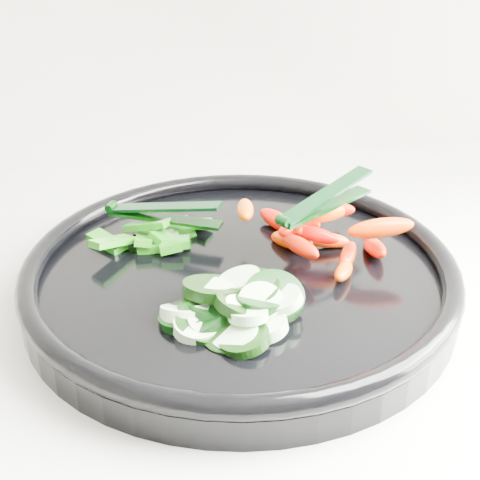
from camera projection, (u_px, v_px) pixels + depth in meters
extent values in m
cylinder|color=black|center=(240.00, 283.00, 0.58)|extent=(0.44, 0.44, 0.02)
torus|color=black|center=(240.00, 264.00, 0.58)|extent=(0.45, 0.45, 0.02)
cylinder|color=black|center=(229.00, 334.00, 0.49)|extent=(0.05, 0.05, 0.02)
cylinder|color=#D7F7C6|center=(235.00, 334.00, 0.49)|extent=(0.05, 0.05, 0.02)
cylinder|color=black|center=(212.00, 314.00, 0.51)|extent=(0.05, 0.06, 0.03)
cylinder|color=#E6FAC8|center=(183.00, 314.00, 0.51)|extent=(0.04, 0.04, 0.03)
cylinder|color=black|center=(203.00, 324.00, 0.50)|extent=(0.05, 0.05, 0.03)
cylinder|color=beige|center=(207.00, 324.00, 0.50)|extent=(0.04, 0.04, 0.02)
cylinder|color=black|center=(244.00, 339.00, 0.48)|extent=(0.05, 0.05, 0.02)
cylinder|color=beige|center=(263.00, 326.00, 0.50)|extent=(0.05, 0.05, 0.02)
cylinder|color=black|center=(220.00, 295.00, 0.54)|extent=(0.05, 0.05, 0.02)
cylinder|color=beige|center=(226.00, 305.00, 0.52)|extent=(0.04, 0.04, 0.02)
cylinder|color=black|center=(184.00, 317.00, 0.51)|extent=(0.06, 0.06, 0.01)
cylinder|color=#D7F0C0|center=(196.00, 310.00, 0.52)|extent=(0.04, 0.04, 0.01)
cylinder|color=black|center=(207.00, 317.00, 0.51)|extent=(0.06, 0.06, 0.02)
cylinder|color=#E4F9C7|center=(196.00, 327.00, 0.50)|extent=(0.05, 0.05, 0.02)
cylinder|color=black|center=(203.00, 319.00, 0.51)|extent=(0.05, 0.05, 0.03)
cylinder|color=beige|center=(207.00, 316.00, 0.51)|extent=(0.04, 0.04, 0.02)
cylinder|color=black|center=(260.00, 293.00, 0.52)|extent=(0.05, 0.05, 0.02)
cylinder|color=beige|center=(283.00, 300.00, 0.51)|extent=(0.04, 0.04, 0.02)
cylinder|color=black|center=(212.00, 289.00, 0.53)|extent=(0.07, 0.07, 0.02)
cylinder|color=beige|center=(215.00, 287.00, 0.53)|extent=(0.04, 0.04, 0.02)
cylinder|color=black|center=(240.00, 307.00, 0.50)|extent=(0.04, 0.04, 0.03)
cylinder|color=beige|center=(242.00, 310.00, 0.50)|extent=(0.04, 0.04, 0.02)
cylinder|color=black|center=(274.00, 297.00, 0.52)|extent=(0.07, 0.06, 0.03)
cylinder|color=beige|center=(261.00, 303.00, 0.51)|extent=(0.05, 0.05, 0.03)
cylinder|color=black|center=(252.00, 288.00, 0.53)|extent=(0.06, 0.06, 0.02)
cylinder|color=beige|center=(240.00, 281.00, 0.54)|extent=(0.04, 0.04, 0.02)
cylinder|color=black|center=(259.00, 302.00, 0.51)|extent=(0.05, 0.05, 0.02)
cylinder|color=beige|center=(248.00, 314.00, 0.49)|extent=(0.03, 0.03, 0.02)
ellipsoid|color=#ED0F00|center=(348.00, 256.00, 0.58)|extent=(0.03, 0.04, 0.02)
ellipsoid|color=#FF4400|center=(291.00, 240.00, 0.61)|extent=(0.05, 0.05, 0.03)
ellipsoid|color=red|center=(375.00, 248.00, 0.60)|extent=(0.02, 0.05, 0.03)
ellipsoid|color=#F25D00|center=(297.00, 237.00, 0.62)|extent=(0.03, 0.05, 0.02)
ellipsoid|color=#F24100|center=(344.00, 271.00, 0.56)|extent=(0.03, 0.04, 0.02)
ellipsoid|color=#F44500|center=(327.00, 240.00, 0.61)|extent=(0.05, 0.02, 0.02)
ellipsoid|color=#F95B00|center=(305.00, 220.00, 0.65)|extent=(0.03, 0.05, 0.02)
ellipsoid|color=#EF1400|center=(278.00, 221.00, 0.64)|extent=(0.04, 0.05, 0.02)
ellipsoid|color=red|center=(300.00, 246.00, 0.57)|extent=(0.03, 0.05, 0.02)
ellipsoid|color=#F43300|center=(336.00, 208.00, 0.64)|extent=(0.04, 0.05, 0.03)
ellipsoid|color=#F24400|center=(298.00, 225.00, 0.61)|extent=(0.03, 0.05, 0.02)
ellipsoid|color=#FF1000|center=(316.00, 235.00, 0.59)|extent=(0.04, 0.04, 0.02)
ellipsoid|color=red|center=(293.00, 229.00, 0.60)|extent=(0.04, 0.04, 0.02)
ellipsoid|color=#FE2700|center=(333.00, 210.00, 0.60)|extent=(0.04, 0.03, 0.02)
ellipsoid|color=#FF6400|center=(245.00, 210.00, 0.60)|extent=(0.02, 0.05, 0.02)
ellipsoid|color=#FD5A00|center=(329.00, 213.00, 0.60)|extent=(0.04, 0.02, 0.02)
ellipsoid|color=#FF2500|center=(381.00, 228.00, 0.57)|extent=(0.06, 0.03, 0.03)
cube|color=#18740B|center=(169.00, 239.00, 0.62)|extent=(0.02, 0.06, 0.02)
cube|color=#1D6109|center=(176.00, 236.00, 0.63)|extent=(0.05, 0.05, 0.03)
cube|color=#0E6409|center=(188.00, 224.00, 0.65)|extent=(0.05, 0.04, 0.02)
cube|color=#1D6509|center=(164.00, 245.00, 0.61)|extent=(0.05, 0.02, 0.01)
cube|color=#136F0A|center=(166.00, 235.00, 0.63)|extent=(0.06, 0.04, 0.02)
cube|color=#166609|center=(107.00, 241.00, 0.62)|extent=(0.04, 0.04, 0.01)
cube|color=#206E0A|center=(145.00, 238.00, 0.62)|extent=(0.02, 0.06, 0.02)
cube|color=#0A700A|center=(147.00, 225.00, 0.62)|extent=(0.05, 0.04, 0.02)
cube|color=#1D6109|center=(112.00, 242.00, 0.59)|extent=(0.04, 0.04, 0.02)
cylinder|color=black|center=(283.00, 221.00, 0.56)|extent=(0.01, 0.01, 0.01)
cube|color=black|center=(326.00, 206.00, 0.59)|extent=(0.10, 0.07, 0.00)
cube|color=black|center=(327.00, 194.00, 0.59)|extent=(0.10, 0.07, 0.02)
cylinder|color=black|center=(111.00, 207.00, 0.64)|extent=(0.01, 0.01, 0.01)
cube|color=black|center=(165.00, 218.00, 0.62)|extent=(0.11, 0.06, 0.00)
cube|color=black|center=(164.00, 207.00, 0.62)|extent=(0.10, 0.06, 0.02)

